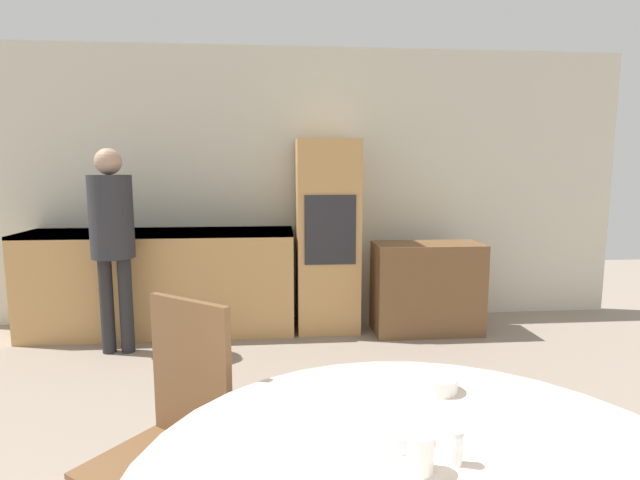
{
  "coord_description": "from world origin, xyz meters",
  "views": [
    {
      "loc": [
        -0.17,
        0.43,
        1.46
      ],
      "look_at": [
        0.06,
        3.02,
        1.1
      ],
      "focal_mm": 28.0,
      "sensor_mm": 36.0,
      "label": 1
    }
  ],
  "objects": [
    {
      "name": "chair_far_left",
      "position": [
        -0.54,
        2.14,
        0.55
      ],
      "size": [
        0.56,
        0.56,
        1.0
      ],
      "rotation": [
        0.0,
        0.0,
        5.63
      ],
      "color": "brown",
      "rests_on": "ground_plane"
    },
    {
      "name": "sideboard",
      "position": [
        1.18,
        4.72,
        0.41
      ],
      "size": [
        0.96,
        0.45,
        0.81
      ],
      "color": "brown",
      "rests_on": "ground_plane"
    },
    {
      "name": "bowl_near",
      "position": [
        0.15,
        1.65,
        0.77
      ],
      "size": [
        0.16,
        0.16,
        0.04
      ],
      "color": "silver",
      "rests_on": "dining_table"
    },
    {
      "name": "salt_shaker",
      "position": [
        0.26,
        1.53,
        0.79
      ],
      "size": [
        0.03,
        0.03,
        0.09
      ],
      "color": "white",
      "rests_on": "dining_table"
    },
    {
      "name": "person_standing",
      "position": [
        -1.45,
        4.43,
        1.01
      ],
      "size": [
        0.33,
        0.33,
        1.63
      ],
      "color": "#262628",
      "rests_on": "ground_plane"
    },
    {
      "name": "oven_unit",
      "position": [
        0.29,
        4.94,
        0.86
      ],
      "size": [
        0.55,
        0.59,
        1.73
      ],
      "color": "tan",
      "rests_on": "ground_plane"
    },
    {
      "name": "cup",
      "position": [
        0.16,
        1.51,
        0.79
      ],
      "size": [
        0.07,
        0.07,
        0.1
      ],
      "color": "white",
      "rests_on": "dining_table"
    },
    {
      "name": "kitchen_counter",
      "position": [
        -1.21,
        4.93,
        0.48
      ],
      "size": [
        2.36,
        0.6,
        0.92
      ],
      "color": "tan",
      "rests_on": "ground_plane"
    },
    {
      "name": "wall_back",
      "position": [
        0.0,
        5.28,
        1.3
      ],
      "size": [
        6.47,
        0.05,
        2.6
      ],
      "color": "beige",
      "rests_on": "ground_plane"
    },
    {
      "name": "bowl_centre",
      "position": [
        0.35,
        1.94,
        0.77
      ],
      "size": [
        0.13,
        0.13,
        0.05
      ],
      "color": "white",
      "rests_on": "dining_table"
    }
  ]
}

